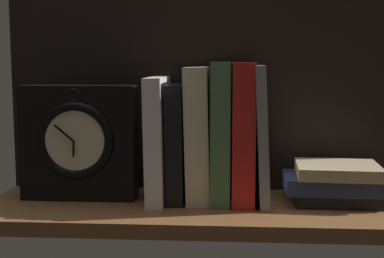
{
  "coord_description": "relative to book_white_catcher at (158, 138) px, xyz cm",
  "views": [
    {
      "loc": [
        4.33,
        -93.69,
        25.26
      ],
      "look_at": [
        -2.3,
        3.46,
        13.02
      ],
      "focal_mm": 50.56,
      "sensor_mm": 36.0,
      "label": 1
    }
  ],
  "objects": [
    {
      "name": "ground_plane",
      "position": [
        8.49,
        -3.46,
        -12.47
      ],
      "size": [
        77.82,
        25.68,
        2.5
      ],
      "primitive_type": "cube",
      "color": "brown"
    },
    {
      "name": "back_panel",
      "position": [
        8.49,
        8.78,
        9.67
      ],
      "size": [
        77.82,
        1.2,
        41.78
      ],
      "primitive_type": "cube",
      "color": "black",
      "rests_on": "ground_plane"
    },
    {
      "name": "book_white_catcher",
      "position": [
        0.0,
        0.0,
        0.0
      ],
      "size": [
        3.42,
        16.37,
        22.47
      ],
      "primitive_type": "cube",
      "rotation": [
        0.0,
        -0.01,
        0.0
      ],
      "color": "silver",
      "rests_on": "ground_plane"
    },
    {
      "name": "book_black_skeptic",
      "position": [
        3.38,
        0.0,
        -0.66
      ],
      "size": [
        3.34,
        13.1,
        21.14
      ],
      "primitive_type": "cube",
      "rotation": [
        0.0,
        -0.01,
        0.0
      ],
      "color": "black",
      "rests_on": "ground_plane"
    },
    {
      "name": "book_cream_twain",
      "position": [
        7.31,
        0.0,
        0.9
      ],
      "size": [
        4.83,
        12.59,
        24.33
      ],
      "primitive_type": "cube",
      "rotation": [
        0.0,
        -0.03,
        0.0
      ],
      "color": "beige",
      "rests_on": "ground_plane"
    },
    {
      "name": "book_green_romantic",
      "position": [
        11.42,
        0.0,
        1.34
      ],
      "size": [
        3.52,
        14.45,
        25.13
      ],
      "primitive_type": "cube",
      "rotation": [
        0.0,
        -0.0,
        0.0
      ],
      "color": "#476B44",
      "rests_on": "ground_plane"
    },
    {
      "name": "book_red_requiem",
      "position": [
        15.42,
        0.0,
        1.31
      ],
      "size": [
        4.02,
        15.01,
        25.05
      ],
      "primitive_type": "cube",
      "rotation": [
        0.0,
        0.0,
        0.0
      ],
      "color": "red",
      "rests_on": "ground_plane"
    },
    {
      "name": "book_gray_chess",
      "position": [
        18.58,
        0.0,
        1.05
      ],
      "size": [
        2.94,
        16.21,
        24.59
      ],
      "primitive_type": "cube",
      "rotation": [
        0.0,
        -0.05,
        0.0
      ],
      "color": "gray",
      "rests_on": "ground_plane"
    },
    {
      "name": "framed_clock",
      "position": [
        -14.52,
        -1.1,
        -0.63
      ],
      "size": [
        20.94,
        6.93,
        20.94
      ],
      "color": "black",
      "rests_on": "ground_plane"
    },
    {
      "name": "book_stack_side",
      "position": [
        32.07,
        -0.8,
        -7.65
      ],
      "size": [
        18.12,
        13.0,
        7.05
      ],
      "color": "black",
      "rests_on": "ground_plane"
    }
  ]
}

